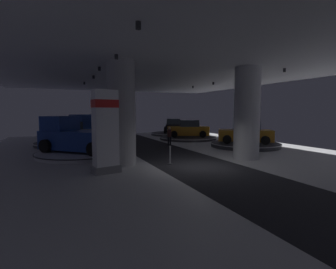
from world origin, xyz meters
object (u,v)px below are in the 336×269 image
object	(u,v)px
brand_sign_pylon	(105,130)
pickup_truck_mid_left	(77,137)
display_car_deep_right	(173,126)
column_left	(121,114)
display_platform_far_right	(188,138)
display_platform_deep_left	(70,137)
pickup_truck_deep_left	(72,127)
display_car_far_left	(69,133)
display_car_far_right	(188,129)
column_right	(247,113)
display_car_mid_right	(246,133)
display_platform_mid_left	(82,153)
display_platform_mid_right	(245,145)
display_platform_far_left	(70,143)
visitor_walking_near	(169,135)
display_platform_deep_right	(173,134)

from	to	relation	value
brand_sign_pylon	pickup_truck_mid_left	xyz separation A→B (m)	(-0.90, 5.73, -0.80)
brand_sign_pylon	display_car_deep_right	distance (m)	20.11
column_left	display_platform_far_right	bearing A→B (deg)	47.90
display_platform_deep_left	pickup_truck_deep_left	xyz separation A→B (m)	(0.22, -0.23, 1.04)
display_car_far_left	display_car_far_right	xyz separation A→B (m)	(11.51, 0.21, -0.01)
column_right	display_platform_deep_left	size ratio (longest dim) A/B	0.97
display_car_mid_right	display_platform_far_right	bearing A→B (deg)	103.15
display_platform_mid_left	pickup_truck_mid_left	world-z (taller)	pickup_truck_mid_left
column_right	pickup_truck_mid_left	distance (m)	10.86
brand_sign_pylon	display_platform_deep_left	world-z (taller)	brand_sign_pylon
display_platform_mid_left	display_platform_mid_right	world-z (taller)	display_platform_mid_right
display_platform_far_left	pickup_truck_mid_left	bearing A→B (deg)	-87.51
display_car_mid_right	display_platform_far_left	bearing A→B (deg)	152.71
display_platform_far_right	display_platform_mid_left	bearing A→B (deg)	-150.31
display_car_deep_right	visitor_walking_near	distance (m)	10.10
display_platform_mid_left	display_platform_deep_left	size ratio (longest dim) A/B	1.00
display_platform_far_right	display_platform_mid_right	bearing A→B (deg)	-77.01
display_car_far_left	display_car_deep_right	bearing A→B (deg)	23.77
display_car_far_right	display_platform_deep_right	xyz separation A→B (m)	(0.59, 5.14, -0.87)
display_car_far_left	column_right	bearing A→B (deg)	-48.79
display_platform_deep_right	pickup_truck_mid_left	bearing A→B (deg)	-136.65
column_right	display_platform_far_left	bearing A→B (deg)	131.20
column_right	pickup_truck_deep_left	distance (m)	19.35
display_platform_mid_left	display_car_mid_right	bearing A→B (deg)	-3.38
column_right	column_left	bearing A→B (deg)	171.56
display_car_far_left	display_platform_deep_right	distance (m)	13.26
column_right	display_car_far_left	size ratio (longest dim) A/B	1.30
pickup_truck_mid_left	display_platform_mid_right	distance (m)	12.90
display_car_far_left	display_platform_deep_left	world-z (taller)	display_car_far_left
column_right	pickup_truck_mid_left	world-z (taller)	column_right
visitor_walking_near	display_platform_far_left	bearing A→B (deg)	153.98
display_platform_far_left	display_platform_deep_left	xyz separation A→B (m)	(0.27, 6.19, -0.01)
display_platform_far_left	display_car_far_left	bearing A→B (deg)	134.87
column_left	pickup_truck_deep_left	world-z (taller)	column_left
column_left	display_platform_deep_right	world-z (taller)	column_left
column_left	pickup_truck_mid_left	xyz separation A→B (m)	(-2.02, 4.14, -1.56)
display_platform_deep_right	display_platform_mid_left	size ratio (longest dim) A/B	0.97
display_car_far_left	pickup_truck_deep_left	xyz separation A→B (m)	(0.51, 5.93, 0.15)
column_right	display_platform_deep_left	xyz separation A→B (m)	(-9.38, 17.21, -2.61)
display_car_mid_right	display_platform_mid_left	bearing A→B (deg)	176.62
display_car_mid_right	column_right	bearing A→B (deg)	-129.03
brand_sign_pylon	pickup_truck_mid_left	world-z (taller)	brand_sign_pylon
pickup_truck_mid_left	visitor_walking_near	xyz separation A→B (m)	(7.42, 2.04, -0.29)
brand_sign_pylon	display_platform_far_left	distance (m)	11.72
column_right	visitor_walking_near	bearing A→B (deg)	105.15
column_left	visitor_walking_near	size ratio (longest dim) A/B	3.46
brand_sign_pylon	display_car_far_right	size ratio (longest dim) A/B	0.84
display_platform_far_left	display_platform_deep_right	world-z (taller)	display_platform_deep_right
pickup_truck_deep_left	display_platform_mid_right	world-z (taller)	pickup_truck_deep_left
display_platform_far_right	visitor_walking_near	bearing A→B (deg)	-133.45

